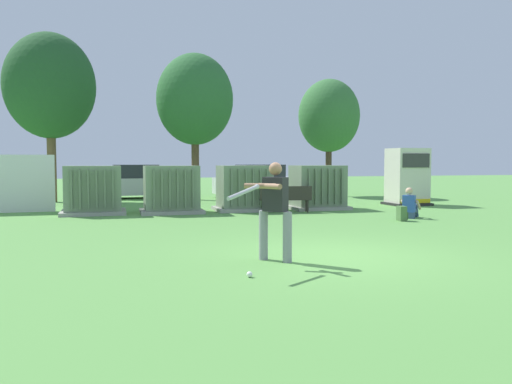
{
  "coord_description": "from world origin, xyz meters",
  "views": [
    {
      "loc": [
        -3.87,
        -8.56,
        1.74
      ],
      "look_at": [
        -0.46,
        3.5,
        1.0
      ],
      "focal_mm": 35.44,
      "sensor_mm": 36.0,
      "label": 1
    }
  ],
  "objects_px": {
    "park_bench": "(286,197)",
    "parked_car_left_of_center": "(258,182)",
    "seated_spectator": "(410,206)",
    "sports_ball": "(250,274)",
    "transformer_east": "(317,188)",
    "parked_car_leftmost": "(133,183)",
    "transformer_mid_west": "(171,190)",
    "transformer_west": "(93,191)",
    "batter": "(274,206)",
    "transformer_mid_east": "(244,189)",
    "backpack": "(402,214)",
    "generator_enclosure": "(407,177)"
  },
  "relations": [
    {
      "from": "park_bench",
      "to": "parked_car_left_of_center",
      "type": "height_order",
      "value": "parked_car_left_of_center"
    },
    {
      "from": "seated_spectator",
      "to": "parked_car_left_of_center",
      "type": "distance_m",
      "value": 10.66
    },
    {
      "from": "sports_ball",
      "to": "transformer_east",
      "type": "bearing_deg",
      "value": 62.17
    },
    {
      "from": "sports_ball",
      "to": "parked_car_leftmost",
      "type": "height_order",
      "value": "parked_car_leftmost"
    },
    {
      "from": "transformer_mid_west",
      "to": "park_bench",
      "type": "distance_m",
      "value": 3.95
    },
    {
      "from": "transformer_west",
      "to": "parked_car_leftmost",
      "type": "distance_m",
      "value": 7.43
    },
    {
      "from": "batter",
      "to": "seated_spectator",
      "type": "relative_size",
      "value": 1.81
    },
    {
      "from": "transformer_mid_west",
      "to": "park_bench",
      "type": "height_order",
      "value": "transformer_mid_west"
    },
    {
      "from": "transformer_mid_west",
      "to": "parked_car_leftmost",
      "type": "relative_size",
      "value": 0.49
    },
    {
      "from": "transformer_mid_east",
      "to": "park_bench",
      "type": "relative_size",
      "value": 1.14
    },
    {
      "from": "transformer_west",
      "to": "batter",
      "type": "bearing_deg",
      "value": -70.47
    },
    {
      "from": "transformer_east",
      "to": "park_bench",
      "type": "height_order",
      "value": "transformer_east"
    },
    {
      "from": "transformer_mid_west",
      "to": "backpack",
      "type": "relative_size",
      "value": 4.77
    },
    {
      "from": "sports_ball",
      "to": "park_bench",
      "type": "bearing_deg",
      "value": 67.7
    },
    {
      "from": "transformer_mid_east",
      "to": "generator_enclosure",
      "type": "bearing_deg",
      "value": 3.95
    },
    {
      "from": "batter",
      "to": "parked_car_leftmost",
      "type": "bearing_deg",
      "value": 96.02
    },
    {
      "from": "backpack",
      "to": "parked_car_left_of_center",
      "type": "height_order",
      "value": "parked_car_left_of_center"
    },
    {
      "from": "seated_spectator",
      "to": "parked_car_left_of_center",
      "type": "relative_size",
      "value": 0.22
    },
    {
      "from": "park_bench",
      "to": "sports_ball",
      "type": "relative_size",
      "value": 20.47
    },
    {
      "from": "transformer_east",
      "to": "generator_enclosure",
      "type": "distance_m",
      "value": 4.25
    },
    {
      "from": "sports_ball",
      "to": "batter",
      "type": "bearing_deg",
      "value": 55.77
    },
    {
      "from": "transformer_mid_west",
      "to": "batter",
      "type": "bearing_deg",
      "value": -85.09
    },
    {
      "from": "transformer_mid_west",
      "to": "seated_spectator",
      "type": "height_order",
      "value": "transformer_mid_west"
    },
    {
      "from": "park_bench",
      "to": "parked_car_leftmost",
      "type": "distance_m",
      "value": 9.81
    },
    {
      "from": "transformer_mid_west",
      "to": "parked_car_left_of_center",
      "type": "bearing_deg",
      "value": 53.33
    },
    {
      "from": "parked_car_leftmost",
      "to": "transformer_west",
      "type": "bearing_deg",
      "value": -102.27
    },
    {
      "from": "transformer_mid_west",
      "to": "parked_car_left_of_center",
      "type": "xyz_separation_m",
      "value": [
        5.06,
        6.79,
        -0.04
      ]
    },
    {
      "from": "parked_car_left_of_center",
      "to": "backpack",
      "type": "bearing_deg",
      "value": -83.48
    },
    {
      "from": "transformer_west",
      "to": "parked_car_left_of_center",
      "type": "height_order",
      "value": "same"
    },
    {
      "from": "transformer_mid_west",
      "to": "batter",
      "type": "height_order",
      "value": "batter"
    },
    {
      "from": "transformer_west",
      "to": "batter",
      "type": "height_order",
      "value": "batter"
    },
    {
      "from": "sports_ball",
      "to": "transformer_mid_west",
      "type": "bearing_deg",
      "value": 90.3
    },
    {
      "from": "parked_car_left_of_center",
      "to": "park_bench",
      "type": "bearing_deg",
      "value": -99.05
    },
    {
      "from": "transformer_mid_east",
      "to": "transformer_east",
      "type": "height_order",
      "value": "same"
    },
    {
      "from": "transformer_mid_east",
      "to": "batter",
      "type": "relative_size",
      "value": 1.21
    },
    {
      "from": "parked_car_leftmost",
      "to": "transformer_mid_east",
      "type": "bearing_deg",
      "value": -64.19
    },
    {
      "from": "transformer_east",
      "to": "seated_spectator",
      "type": "bearing_deg",
      "value": -66.91
    },
    {
      "from": "transformer_mid_west",
      "to": "park_bench",
      "type": "relative_size",
      "value": 1.14
    },
    {
      "from": "transformer_mid_west",
      "to": "sports_ball",
      "type": "height_order",
      "value": "transformer_mid_west"
    },
    {
      "from": "park_bench",
      "to": "backpack",
      "type": "height_order",
      "value": "park_bench"
    },
    {
      "from": "generator_enclosure",
      "to": "parked_car_leftmost",
      "type": "relative_size",
      "value": 0.54
    },
    {
      "from": "parked_car_left_of_center",
      "to": "seated_spectator",
      "type": "bearing_deg",
      "value": -79.68
    },
    {
      "from": "batter",
      "to": "parked_car_left_of_center",
      "type": "height_order",
      "value": "batter"
    },
    {
      "from": "generator_enclosure",
      "to": "park_bench",
      "type": "distance_m",
      "value": 6.01
    },
    {
      "from": "transformer_mid_east",
      "to": "parked_car_leftmost",
      "type": "xyz_separation_m",
      "value": [
        -3.61,
        7.46,
        -0.04
      ]
    },
    {
      "from": "generator_enclosure",
      "to": "batter",
      "type": "bearing_deg",
      "value": -132.27
    },
    {
      "from": "transformer_mid_west",
      "to": "sports_ball",
      "type": "xyz_separation_m",
      "value": [
        0.05,
        -10.15,
        -0.74
      ]
    },
    {
      "from": "transformer_west",
      "to": "parked_car_left_of_center",
      "type": "relative_size",
      "value": 0.48
    },
    {
      "from": "batter",
      "to": "parked_car_leftmost",
      "type": "height_order",
      "value": "batter"
    },
    {
      "from": "transformer_west",
      "to": "park_bench",
      "type": "distance_m",
      "value": 6.52
    }
  ]
}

